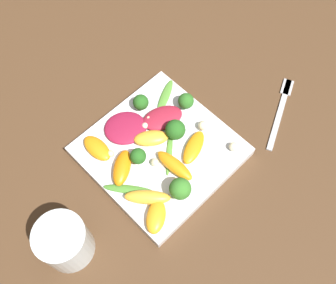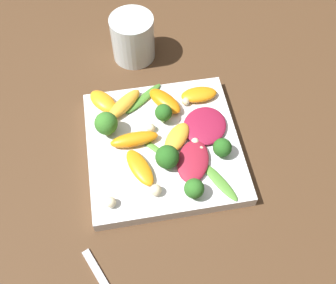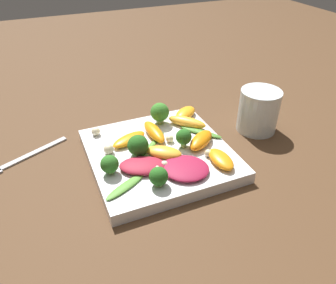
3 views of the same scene
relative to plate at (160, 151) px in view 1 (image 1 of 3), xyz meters
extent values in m
plane|color=#4C331E|center=(0.00, 0.00, -0.01)|extent=(2.40, 2.40, 0.00)
cube|color=white|center=(0.00, 0.00, 0.00)|extent=(0.25, 0.25, 0.02)
cylinder|color=silver|center=(0.02, -0.23, 0.03)|extent=(0.08, 0.08, 0.09)
cube|color=#B2B2B7|center=(0.10, 0.23, -0.01)|extent=(0.08, 0.16, 0.01)
cube|color=#B2B2B7|center=(0.08, 0.29, -0.01)|extent=(0.03, 0.04, 0.01)
ellipsoid|color=maroon|center=(-0.04, 0.05, 0.02)|extent=(0.07, 0.09, 0.01)
ellipsoid|color=maroon|center=(-0.07, -0.02, 0.02)|extent=(0.10, 0.11, 0.01)
ellipsoid|color=#FCAD33|center=(-0.02, 0.00, 0.02)|extent=(0.06, 0.07, 0.02)
ellipsoid|color=orange|center=(-0.08, -0.08, 0.02)|extent=(0.06, 0.03, 0.02)
ellipsoid|color=orange|center=(0.05, -0.01, 0.02)|extent=(0.08, 0.03, 0.02)
ellipsoid|color=orange|center=(-0.02, -0.08, 0.02)|extent=(0.07, 0.07, 0.02)
ellipsoid|color=orange|center=(0.04, 0.04, 0.02)|extent=(0.05, 0.08, 0.01)
ellipsoid|color=#FCAD33|center=(0.05, -0.08, 0.02)|extent=(0.08, 0.07, 0.02)
ellipsoid|color=orange|center=(0.09, -0.10, 0.02)|extent=(0.06, 0.07, 0.02)
cylinder|color=#84AD5B|center=(-0.03, 0.10, 0.02)|extent=(0.01, 0.01, 0.01)
sphere|color=#2D6B23|center=(-0.03, 0.10, 0.03)|extent=(0.03, 0.03, 0.03)
cylinder|color=#84AD5B|center=(0.00, 0.04, 0.02)|extent=(0.01, 0.01, 0.01)
sphere|color=#26601E|center=(0.00, 0.04, 0.03)|extent=(0.04, 0.04, 0.04)
cylinder|color=#7A9E51|center=(0.09, -0.04, 0.02)|extent=(0.01, 0.01, 0.02)
sphere|color=#387A28|center=(0.09, -0.04, 0.04)|extent=(0.04, 0.04, 0.04)
cylinder|color=#84AD5B|center=(-0.01, -0.05, 0.02)|extent=(0.01, 0.01, 0.01)
sphere|color=#26601E|center=(-0.01, -0.05, 0.03)|extent=(0.03, 0.03, 0.03)
cylinder|color=#7A9E51|center=(-0.09, 0.04, 0.02)|extent=(0.01, 0.01, 0.01)
sphere|color=#26601E|center=(-0.09, 0.04, 0.03)|extent=(0.03, 0.03, 0.03)
ellipsoid|color=#518E33|center=(-0.07, 0.09, 0.01)|extent=(0.05, 0.08, 0.01)
ellipsoid|color=#518E33|center=(0.02, 0.01, 0.01)|extent=(0.07, 0.08, 0.00)
ellipsoid|color=#47842D|center=(0.02, -0.10, 0.01)|extent=(0.08, 0.07, 0.01)
sphere|color=beige|center=(-0.05, -0.07, 0.02)|extent=(0.01, 0.01, 0.01)
sphere|color=beige|center=(0.03, 0.09, 0.02)|extent=(0.02, 0.02, 0.02)
sphere|color=beige|center=(-0.05, 0.01, 0.02)|extent=(0.01, 0.01, 0.01)
sphere|color=beige|center=(0.02, -0.03, 0.02)|extent=(0.01, 0.01, 0.01)
sphere|color=beige|center=(0.09, 0.09, 0.02)|extent=(0.02, 0.02, 0.02)
sphere|color=beige|center=(-0.06, 0.03, 0.02)|extent=(0.01, 0.01, 0.01)
camera|label=1|loc=(0.24, -0.21, 0.66)|focal=42.00mm
camera|label=2|loc=(0.05, 0.34, 0.56)|focal=42.00mm
camera|label=3|loc=(-0.45, 0.18, 0.36)|focal=35.00mm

